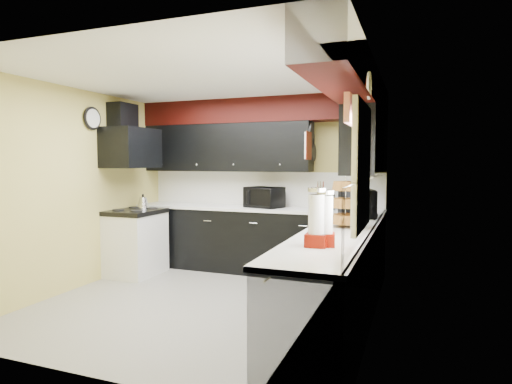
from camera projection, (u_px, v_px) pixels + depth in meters
ground at (207, 303)px, 4.82m from camera, size 3.60×3.60×0.00m
wall_back at (261, 185)px, 6.41m from camera, size 3.60×0.06×2.50m
wall_right at (374, 197)px, 4.10m from camera, size 0.06×3.60×2.50m
wall_left at (78, 189)px, 5.36m from camera, size 0.06×3.60×2.50m
ceiling at (206, 78)px, 4.65m from camera, size 3.60×3.60×0.06m
cab_back at (254, 241)px, 6.19m from camera, size 3.60×0.60×0.90m
cab_right at (336, 284)px, 3.98m from camera, size 0.60×3.00×0.90m
counter_back at (254, 208)px, 6.16m from camera, size 3.62×0.64×0.04m
counter_right at (337, 234)px, 3.95m from camera, size 0.64×3.02×0.04m
splash_back at (261, 189)px, 6.41m from camera, size 3.60×0.02×0.50m
splash_right at (373, 203)px, 4.11m from camera, size 0.02×3.60×0.50m
upper_back at (226, 148)px, 6.39m from camera, size 2.60×0.35×0.70m
upper_right at (367, 144)px, 4.97m from camera, size 0.35×1.80×0.70m
soffit_back at (257, 111)px, 6.17m from camera, size 3.60×0.36×0.35m
soffit_right at (354, 81)px, 3.92m from camera, size 0.36×3.24×0.35m
stove at (136, 244)px, 6.02m from camera, size 0.60×0.75×0.86m
cooktop at (135, 212)px, 5.98m from camera, size 0.62×0.77×0.06m
hood at (131, 148)px, 5.94m from camera, size 0.50×0.78×0.55m
hood_duct at (123, 118)px, 5.96m from camera, size 0.24×0.40×0.40m
window at (362, 167)px, 3.25m from camera, size 0.03×0.86×0.96m
valance at (355, 114)px, 3.24m from camera, size 0.04×0.88×0.20m
pan_top at (312, 132)px, 5.84m from camera, size 0.03×0.22×0.40m
pan_mid at (309, 150)px, 5.74m from camera, size 0.03×0.28×0.46m
pan_low at (314, 153)px, 5.98m from camera, size 0.03×0.24×0.42m
cut_board at (308, 146)px, 5.62m from camera, size 0.03×0.26×0.35m
baskets at (345, 203)px, 4.25m from camera, size 0.27×0.27×0.50m
clock at (92, 118)px, 5.52m from camera, size 0.03×0.30×0.30m
deco_plate at (369, 86)px, 3.72m from camera, size 0.03×0.24×0.24m
toaster_oven at (264, 197)px, 6.09m from camera, size 0.60×0.55×0.29m
microwave at (357, 203)px, 5.04m from camera, size 0.53×0.66×0.32m
utensil_crock at (320, 204)px, 5.77m from camera, size 0.18×0.18×0.16m
knife_block at (331, 201)px, 5.78m from camera, size 0.11×0.15×0.23m
kettle at (143, 202)px, 6.25m from camera, size 0.22×0.22×0.16m
dispenser_a at (317, 218)px, 3.25m from camera, size 0.17×0.17×0.44m
dispenser_b at (325, 220)px, 3.28m from camera, size 0.18×0.18×0.41m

